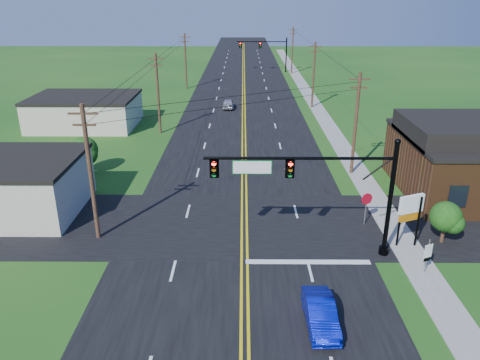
{
  "coord_description": "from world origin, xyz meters",
  "views": [
    {
      "loc": [
        0.06,
        -17.29,
        15.1
      ],
      "look_at": [
        -0.11,
        10.0,
        4.15
      ],
      "focal_mm": 35.0,
      "sensor_mm": 36.0,
      "label": 1
    }
  ],
  "objects_px": {
    "signal_mast_far": "(265,49)",
    "stop_sign": "(367,202)",
    "signal_mast_main": "(316,183)",
    "route_sign": "(428,254)",
    "blue_car": "(320,314)"
  },
  "relations": [
    {
      "from": "signal_mast_main",
      "to": "blue_car",
      "type": "relative_size",
      "value": 2.87
    },
    {
      "from": "blue_car",
      "to": "route_sign",
      "type": "xyz_separation_m",
      "value": [
        6.75,
        4.55,
        0.65
      ]
    },
    {
      "from": "blue_car",
      "to": "route_sign",
      "type": "height_order",
      "value": "route_sign"
    },
    {
      "from": "signal_mast_far",
      "to": "stop_sign",
      "type": "distance_m",
      "value": 68.21
    },
    {
      "from": "signal_mast_main",
      "to": "signal_mast_far",
      "type": "bearing_deg",
      "value": 89.92
    },
    {
      "from": "stop_sign",
      "to": "signal_mast_far",
      "type": "bearing_deg",
      "value": 76.84
    },
    {
      "from": "signal_mast_far",
      "to": "signal_mast_main",
      "type": "bearing_deg",
      "value": -90.08
    },
    {
      "from": "signal_mast_far",
      "to": "stop_sign",
      "type": "xyz_separation_m",
      "value": [
        4.13,
        -68.02,
        -2.81
      ]
    },
    {
      "from": "signal_mast_main",
      "to": "route_sign",
      "type": "bearing_deg",
      "value": -19.03
    },
    {
      "from": "blue_car",
      "to": "route_sign",
      "type": "distance_m",
      "value": 8.16
    },
    {
      "from": "blue_car",
      "to": "stop_sign",
      "type": "height_order",
      "value": "stop_sign"
    },
    {
      "from": "signal_mast_main",
      "to": "stop_sign",
      "type": "bearing_deg",
      "value": 43.21
    },
    {
      "from": "signal_mast_main",
      "to": "signal_mast_far",
      "type": "distance_m",
      "value": 72.0
    },
    {
      "from": "route_sign",
      "to": "stop_sign",
      "type": "relative_size",
      "value": 0.92
    },
    {
      "from": "signal_mast_main",
      "to": "signal_mast_far",
      "type": "height_order",
      "value": "same"
    }
  ]
}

